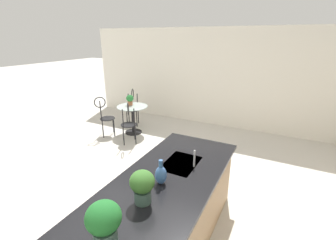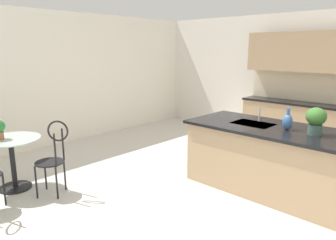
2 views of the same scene
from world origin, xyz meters
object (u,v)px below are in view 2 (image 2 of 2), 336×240
bistro_table (12,159)px  potted_plant_counter_near (316,119)px  chair_by_island (53,154)px  vase_on_counter (288,122)px

bistro_table → potted_plant_counter_near: bearing=37.0°
chair_by_island → bistro_table: bearing=-152.6°
vase_on_counter → bistro_table: bearing=-139.7°
chair_by_island → potted_plant_counter_near: (2.62, 2.11, 0.54)m
potted_plant_counter_near → bistro_table: bearing=-143.0°
bistro_table → vase_on_counter: size_ratio=2.78×
bistro_table → potted_plant_counter_near: (3.21, 2.42, 0.67)m
potted_plant_counter_near → chair_by_island: bearing=-141.2°
potted_plant_counter_near → vase_on_counter: bearing=178.6°
potted_plant_counter_near → vase_on_counter: potted_plant_counter_near is taller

